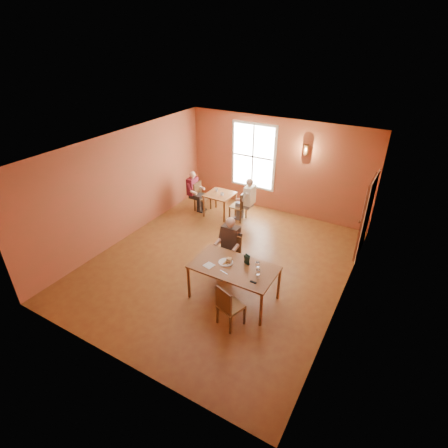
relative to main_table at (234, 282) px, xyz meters
The scene contains 28 objects.
ground 1.41m from the main_table, 133.24° to the left, with size 6.00×7.00×0.01m, color brown.
wall_back 4.70m from the main_table, 101.64° to the left, with size 6.00×0.04×3.00m, color brown.
wall_front 2.89m from the main_table, 110.14° to the right, with size 6.00×0.04×3.00m, color brown.
wall_left 4.19m from the main_table, 165.95° to the left, with size 0.04×7.00×3.00m, color brown.
wall_right 2.54m from the main_table, 25.31° to the left, with size 0.04×7.00×3.00m, color brown.
ceiling 2.91m from the main_table, 133.24° to the left, with size 6.00×7.00×0.04m, color white.
window 4.92m from the main_table, 111.25° to the left, with size 1.36×0.10×1.96m, color white.
door 3.90m from the main_table, 58.43° to the left, with size 0.12×1.04×2.10m, color maroon.
wall_sconce 4.73m from the main_table, 90.31° to the left, with size 0.16×0.16×0.28m, color brown.
main_table is the anchor object (origin of this frame).
chair_diner_main 0.83m from the main_table, 127.57° to the left, with size 0.46×0.46×1.03m, color #5D2E18, non-canonical shape.
diner_main 0.84m from the main_table, 128.88° to the left, with size 0.56×0.56×1.39m, color #43271D, non-canonical shape.
chair_empty 0.79m from the main_table, 65.45° to the right, with size 0.43×0.43×0.97m, color brown, non-canonical shape.
plate_food 0.50m from the main_table, behind, with size 0.32×0.32×0.04m, color white.
sandwich 0.51m from the main_table, 160.92° to the left, with size 0.09×0.09×0.11m, color tan.
goblet_a 0.73m from the main_table, 15.70° to the left, with size 0.09×0.09×0.21m, color white, non-canonical shape.
goblet_b 0.80m from the main_table, ahead, with size 0.08×0.08×0.21m, color silver, non-canonical shape.
menu_stand 0.61m from the main_table, 50.65° to the left, with size 0.14×0.07×0.23m, color black.
knife 0.52m from the main_table, 107.52° to the right, with size 0.21×0.02×0.00m, color silver.
napkin 0.68m from the main_table, 154.78° to the right, with size 0.20×0.20×0.01m, color silver.
sunglasses 0.78m from the main_table, 25.01° to the right, with size 0.14×0.04×0.02m, color black.
second_table 4.00m from the main_table, 124.79° to the left, with size 0.82×0.82×0.73m, color brown, non-canonical shape.
chair_diner_white 3.67m from the main_table, 116.43° to the left, with size 0.42×0.42×0.96m, color brown, non-canonical shape.
diner_white 3.66m from the main_table, 116.00° to the left, with size 0.54×0.54×1.35m, color white, non-canonical shape.
chair_diner_maroon 4.40m from the main_table, 131.76° to the left, with size 0.42×0.42×0.94m, color #452618, non-canonical shape.
diner_maroon 4.43m from the main_table, 132.05° to the left, with size 0.51×0.51×1.27m, color maroon, non-canonical shape.
cup_a 3.88m from the main_table, 123.87° to the left, with size 0.11×0.11×0.09m, color silver.
cup_b 4.20m from the main_table, 125.93° to the left, with size 0.10×0.10×0.09m, color silver.
Camera 1 is at (3.73, -6.29, 5.27)m, focal length 28.00 mm.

